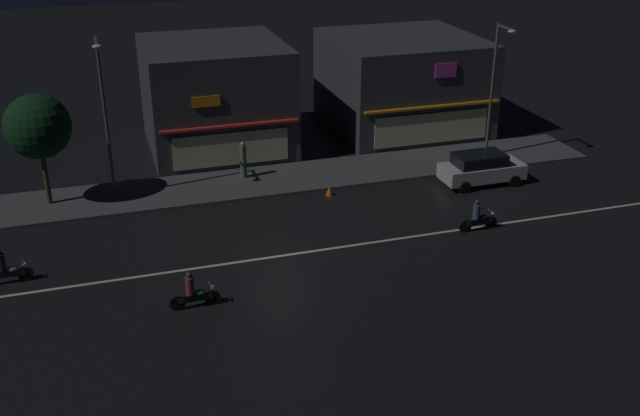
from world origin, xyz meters
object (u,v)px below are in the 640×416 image
Objects in this scene: parked_car_near_kerb at (481,168)px; motorcycle_opposite_lane at (478,218)px; streetlamp_west at (104,108)px; motorcycle_lead at (5,269)px; motorcycle_following at (193,293)px; pedestrian_on_sidewalk at (243,161)px; streetlamp_mid at (495,81)px; traffic_cone at (329,190)px.

parked_car_near_kerb is 2.26× the size of motorcycle_opposite_lane.
streetlamp_west is 4.14× the size of motorcycle_lead.
motorcycle_lead is at bearing -36.95° from motorcycle_following.
pedestrian_on_sidewalk reaches higher than motorcycle_following.
streetlamp_mid is at bearing -169.19° from pedestrian_on_sidewalk.
motorcycle_following is at bearing 14.57° from motorcycle_opposite_lane.
motorcycle_following is 3.45× the size of traffic_cone.
motorcycle_opposite_lane is (-5.01, -8.04, -3.86)m from streetlamp_mid.
motorcycle_opposite_lane is at bearing -119.98° from parked_car_near_kerb.
streetlamp_west is at bearing 21.37° from pedestrian_on_sidewalk.
streetlamp_west reaches higher than parked_car_near_kerb.
motorcycle_following is at bearing -133.57° from traffic_cone.
motorcycle_lead is 19.99m from motorcycle_opposite_lane.
parked_car_near_kerb is at bearing -161.06° from motorcycle_following.
pedestrian_on_sidewalk reaches higher than parked_car_near_kerb.
parked_car_near_kerb is 23.07m from motorcycle_lead.
parked_car_near_kerb is (-2.17, -3.12, -3.63)m from streetlamp_mid.
motorcycle_opposite_lane is (19.94, -1.29, 0.00)m from motorcycle_lead.
streetlamp_west is 12.05m from motorcycle_following.
traffic_cone is at bearing 14.63° from motorcycle_lead.
motorcycle_opposite_lane is (13.19, 2.69, 0.00)m from motorcycle_following.
streetlamp_mid is (20.41, -0.40, -0.24)m from streetlamp_west.
motorcycle_lead is (-22.78, -3.63, -0.24)m from parked_car_near_kerb.
streetlamp_mid is at bearing -118.85° from motorcycle_opposite_lane.
streetlamp_mid is 14.25m from pedestrian_on_sidewalk.
motorcycle_lead is at bearing -0.64° from motorcycle_opposite_lane.
motorcycle_opposite_lane is at bearing 149.21° from pedestrian_on_sidewalk.
motorcycle_lead is at bearing -170.95° from parked_car_near_kerb.
motorcycle_following and motorcycle_opposite_lane have the same top height.
pedestrian_on_sidewalk is at bearing -43.07° from motorcycle_opposite_lane.
parked_car_near_kerb is 5.69m from motorcycle_opposite_lane.
streetlamp_mid reaches higher than motorcycle_following.
streetlamp_west is 1.83× the size of parked_car_near_kerb.
pedestrian_on_sidewalk is 0.46× the size of parked_car_near_kerb.
traffic_cone is at bearing 152.99° from pedestrian_on_sidewalk.
parked_car_near_kerb is 17.75m from motorcycle_following.
motorcycle_lead is 1.00× the size of motorcycle_following.
motorcycle_lead is (-11.17, -7.84, -0.43)m from pedestrian_on_sidewalk.
streetlamp_mid is 21.48m from motorcycle_following.
traffic_cone is (-7.96, 0.88, -0.59)m from parked_car_near_kerb.
parked_car_near_kerb is (11.62, -4.21, -0.19)m from pedestrian_on_sidewalk.
streetlamp_west is 20.41m from streetlamp_mid.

